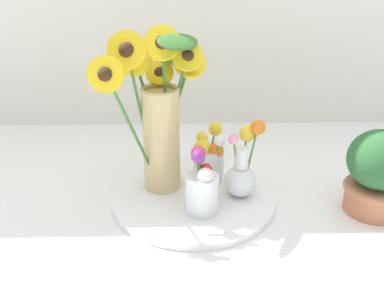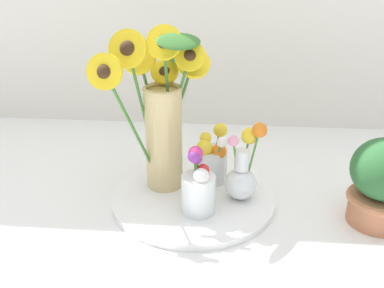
{
  "view_description": "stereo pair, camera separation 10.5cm",
  "coord_description": "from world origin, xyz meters",
  "px_view_note": "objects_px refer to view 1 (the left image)",
  "views": [
    {
      "loc": [
        -0.03,
        -0.9,
        0.59
      ],
      "look_at": [
        -0.0,
        0.06,
        0.16
      ],
      "focal_mm": 42.0,
      "sensor_mm": 36.0,
      "label": 1
    },
    {
      "loc": [
        0.08,
        -0.89,
        0.59
      ],
      "look_at": [
        -0.0,
        0.06,
        0.16
      ],
      "focal_mm": 42.0,
      "sensor_mm": 36.0,
      "label": 2
    }
  ],
  "objects_px": {
    "vase_bulb_right": "(242,169)",
    "potted_plant": "(378,172)",
    "vase_small_back": "(209,158)",
    "vase_small_center": "(202,187)",
    "serving_tray": "(192,198)",
    "mason_jar_sunflowers": "(160,118)"
  },
  "relations": [
    {
      "from": "serving_tray",
      "to": "vase_small_back",
      "type": "bearing_deg",
      "value": 59.3
    },
    {
      "from": "potted_plant",
      "to": "vase_small_center",
      "type": "bearing_deg",
      "value": -177.53
    },
    {
      "from": "vase_bulb_right",
      "to": "potted_plant",
      "type": "relative_size",
      "value": 0.92
    },
    {
      "from": "vase_small_center",
      "to": "mason_jar_sunflowers",
      "type": "bearing_deg",
      "value": 130.2
    },
    {
      "from": "serving_tray",
      "to": "vase_bulb_right",
      "type": "height_order",
      "value": "vase_bulb_right"
    },
    {
      "from": "mason_jar_sunflowers",
      "to": "vase_small_back",
      "type": "xyz_separation_m",
      "value": [
        0.12,
        0.03,
        -0.12
      ]
    },
    {
      "from": "vase_small_center",
      "to": "vase_bulb_right",
      "type": "relative_size",
      "value": 0.84
    },
    {
      "from": "serving_tray",
      "to": "vase_bulb_right",
      "type": "bearing_deg",
      "value": 1.71
    },
    {
      "from": "mason_jar_sunflowers",
      "to": "vase_bulb_right",
      "type": "height_order",
      "value": "mason_jar_sunflowers"
    },
    {
      "from": "vase_small_back",
      "to": "serving_tray",
      "type": "bearing_deg",
      "value": -120.7
    },
    {
      "from": "vase_small_center",
      "to": "vase_small_back",
      "type": "height_order",
      "value": "vase_small_center"
    },
    {
      "from": "vase_small_back",
      "to": "potted_plant",
      "type": "height_order",
      "value": "potted_plant"
    },
    {
      "from": "mason_jar_sunflowers",
      "to": "vase_small_center",
      "type": "bearing_deg",
      "value": -49.8
    },
    {
      "from": "vase_small_center",
      "to": "potted_plant",
      "type": "distance_m",
      "value": 0.41
    },
    {
      "from": "serving_tray",
      "to": "vase_small_back",
      "type": "height_order",
      "value": "vase_small_back"
    },
    {
      "from": "serving_tray",
      "to": "vase_small_center",
      "type": "relative_size",
      "value": 2.53
    },
    {
      "from": "vase_bulb_right",
      "to": "potted_plant",
      "type": "height_order",
      "value": "vase_bulb_right"
    },
    {
      "from": "serving_tray",
      "to": "vase_small_center",
      "type": "bearing_deg",
      "value": -73.55
    },
    {
      "from": "serving_tray",
      "to": "potted_plant",
      "type": "distance_m",
      "value": 0.44
    },
    {
      "from": "vase_small_back",
      "to": "potted_plant",
      "type": "bearing_deg",
      "value": -18.61
    },
    {
      "from": "vase_small_center",
      "to": "potted_plant",
      "type": "bearing_deg",
      "value": 2.47
    },
    {
      "from": "vase_small_back",
      "to": "potted_plant",
      "type": "xyz_separation_m",
      "value": [
        0.38,
        -0.13,
        0.02
      ]
    }
  ]
}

